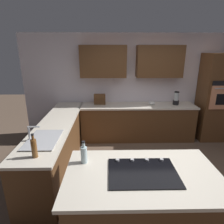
% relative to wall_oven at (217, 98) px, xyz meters
% --- Properties ---
extents(ground_plane, '(14.00, 14.00, 0.00)m').
position_rel_wall_oven_xyz_m(ground_plane, '(1.85, 1.72, -1.07)').
color(ground_plane, brown).
extents(wall_back, '(6.00, 0.44, 2.60)m').
position_rel_wall_oven_xyz_m(wall_back, '(1.92, -0.33, 0.40)').
color(wall_back, silver).
rests_on(wall_back, ground).
extents(lower_cabinets_back, '(2.80, 0.60, 0.86)m').
position_rel_wall_oven_xyz_m(lower_cabinets_back, '(1.95, -0.00, -0.64)').
color(lower_cabinets_back, brown).
rests_on(lower_cabinets_back, ground).
extents(countertop_back, '(2.84, 0.64, 0.04)m').
position_rel_wall_oven_xyz_m(countertop_back, '(1.95, -0.00, -0.19)').
color(countertop_back, silver).
rests_on(countertop_back, lower_cabinets_back).
extents(lower_cabinets_side, '(0.60, 2.90, 0.86)m').
position_rel_wall_oven_xyz_m(lower_cabinets_side, '(3.67, 1.17, -0.64)').
color(lower_cabinets_side, brown).
rests_on(lower_cabinets_side, ground).
extents(countertop_side, '(0.64, 2.94, 0.04)m').
position_rel_wall_oven_xyz_m(countertop_side, '(3.67, 1.17, -0.19)').
color(countertop_side, silver).
rests_on(countertop_side, lower_cabinets_side).
extents(island_base, '(1.65, 0.95, 0.86)m').
position_rel_wall_oven_xyz_m(island_base, '(2.31, 2.76, -0.64)').
color(island_base, brown).
rests_on(island_base, ground).
extents(island_top, '(1.73, 1.03, 0.04)m').
position_rel_wall_oven_xyz_m(island_top, '(2.31, 2.76, -0.19)').
color(island_top, silver).
rests_on(island_top, island_base).
extents(wall_oven, '(0.80, 0.66, 2.14)m').
position_rel_wall_oven_xyz_m(wall_oven, '(0.00, 0.00, 0.00)').
color(wall_oven, brown).
rests_on(wall_oven, ground).
extents(sink_unit, '(0.46, 0.70, 0.23)m').
position_rel_wall_oven_xyz_m(sink_unit, '(3.68, 1.92, -0.15)').
color(sink_unit, '#515456').
rests_on(sink_unit, countertop_side).
extents(cooktop, '(0.76, 0.56, 0.03)m').
position_rel_wall_oven_xyz_m(cooktop, '(2.31, 2.75, -0.16)').
color(cooktop, black).
rests_on(cooktop, island_top).
extents(blender, '(0.15, 0.15, 0.33)m').
position_rel_wall_oven_xyz_m(blender, '(1.00, -0.03, -0.03)').
color(blender, black).
rests_on(blender, countertop_back).
extents(mixing_bowl, '(0.16, 0.16, 0.09)m').
position_rel_wall_oven_xyz_m(mixing_bowl, '(1.60, -0.03, -0.12)').
color(mixing_bowl, white).
rests_on(mixing_bowl, countertop_back).
extents(spice_rack, '(0.28, 0.11, 0.26)m').
position_rel_wall_oven_xyz_m(spice_rack, '(2.90, -0.08, -0.04)').
color(spice_rack, brown).
rests_on(spice_rack, countertop_back).
extents(dish_soap_bottle, '(0.07, 0.07, 0.32)m').
position_rel_wall_oven_xyz_m(dish_soap_bottle, '(3.62, 2.40, -0.04)').
color(dish_soap_bottle, brown).
rests_on(dish_soap_bottle, countertop_side).
extents(oil_bottle, '(0.08, 0.08, 0.28)m').
position_rel_wall_oven_xyz_m(oil_bottle, '(2.98, 2.53, -0.06)').
color(oil_bottle, silver).
rests_on(oil_bottle, island_top).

